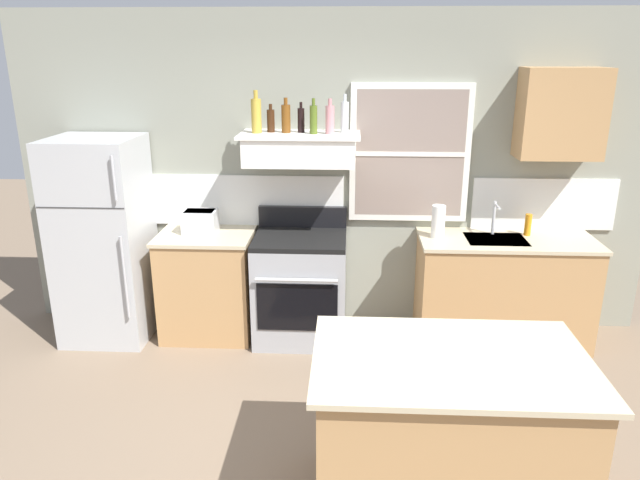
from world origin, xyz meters
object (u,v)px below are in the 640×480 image
object	(u,v)px
bottle_amber_wine	(286,118)
kitchen_island	(446,434)
refrigerator	(104,240)
bottle_brown_stout	(271,120)
bottle_champagne_gold_foil	(256,115)
bottle_olive_oil_square	(314,119)
bottle_clear_tall	(345,116)
stove_range	(301,287)
toaster	(200,221)
dish_soap_bottle	(528,225)
bottle_balsamic_dark	(301,120)
bottle_rose_pink	(330,119)
paper_towel_roll	(438,222)

from	to	relation	value
bottle_amber_wine	kitchen_island	size ratio (longest dim) A/B	0.20
refrigerator	bottle_brown_stout	xyz separation A→B (m)	(1.41, 0.17, 0.98)
refrigerator	bottle_champagne_gold_foil	xyz separation A→B (m)	(1.31, 0.11, 1.03)
refrigerator	kitchen_island	xyz separation A→B (m)	(2.58, -1.93, -0.40)
bottle_olive_oil_square	bottle_clear_tall	distance (m)	0.26
refrigerator	bottle_amber_wine	world-z (taller)	bottle_amber_wine
refrigerator	stove_range	size ratio (longest dim) A/B	1.57
stove_range	bottle_clear_tall	world-z (taller)	bottle_clear_tall
toaster	kitchen_island	xyz separation A→B (m)	(1.78, -2.02, -0.55)
dish_soap_bottle	refrigerator	bearing A→B (deg)	-177.40
bottle_brown_stout	bottle_balsamic_dark	bearing A→B (deg)	-1.85
bottle_clear_tall	bottle_rose_pink	bearing A→B (deg)	-140.61
refrigerator	paper_towel_roll	distance (m)	2.78
bottle_brown_stout	dish_soap_bottle	bearing A→B (deg)	-0.14
refrigerator	bottle_balsamic_dark	world-z (taller)	bottle_balsamic_dark
refrigerator	bottle_balsamic_dark	distance (m)	1.94
bottle_champagne_gold_foil	paper_towel_roll	world-z (taller)	bottle_champagne_gold_foil
stove_range	bottle_champagne_gold_foil	size ratio (longest dim) A/B	3.28
kitchen_island	bottle_clear_tall	bearing A→B (deg)	105.38
kitchen_island	paper_towel_roll	bearing A→B (deg)	84.34
bottle_amber_wine	bottle_champagne_gold_foil	bearing A→B (deg)	-173.14
stove_range	bottle_amber_wine	world-z (taller)	bottle_amber_wine
toaster	bottle_brown_stout	xyz separation A→B (m)	(0.61, 0.07, 0.83)
refrigerator	bottle_balsamic_dark	xyz separation A→B (m)	(1.66, 0.16, 0.99)
refrigerator	bottle_amber_wine	bearing A→B (deg)	5.04
bottle_rose_pink	dish_soap_bottle	world-z (taller)	bottle_rose_pink
bottle_brown_stout	bottle_olive_oil_square	distance (m)	0.36
bottle_clear_tall	paper_towel_roll	world-z (taller)	bottle_clear_tall
refrigerator	bottle_rose_pink	size ratio (longest dim) A/B	6.27
bottle_amber_wine	dish_soap_bottle	world-z (taller)	bottle_amber_wine
bottle_olive_oil_square	kitchen_island	distance (m)	2.58
bottle_rose_pink	paper_towel_roll	world-z (taller)	bottle_rose_pink
bottle_champagne_gold_foil	bottle_balsamic_dark	size ratio (longest dim) A/B	1.39
refrigerator	toaster	xyz separation A→B (m)	(0.80, 0.09, 0.15)
toaster	bottle_amber_wine	bearing A→B (deg)	3.18
bottle_amber_wine	bottle_clear_tall	xyz separation A→B (m)	(0.47, 0.03, 0.01)
paper_towel_roll	bottle_brown_stout	bearing A→B (deg)	175.59
bottle_rose_pink	kitchen_island	size ratio (longest dim) A/B	0.20
stove_range	bottle_champagne_gold_foil	xyz separation A→B (m)	(-0.34, 0.08, 1.42)
paper_towel_roll	dish_soap_bottle	bearing A→B (deg)	7.57
toaster	bottle_champagne_gold_foil	world-z (taller)	bottle_champagne_gold_foil
bottle_amber_wine	bottle_olive_oil_square	bearing A→B (deg)	-14.57
toaster	bottle_rose_pink	xyz separation A→B (m)	(1.09, -0.02, 0.85)
bottle_rose_pink	bottle_balsamic_dark	bearing A→B (deg)	160.96
toaster	bottle_olive_oil_square	bearing A→B (deg)	-1.03
bottle_amber_wine	bottle_balsamic_dark	xyz separation A→B (m)	(0.12, 0.02, -0.01)
bottle_champagne_gold_foil	bottle_olive_oil_square	world-z (taller)	bottle_champagne_gold_foil
bottle_champagne_gold_foil	bottle_brown_stout	size ratio (longest dim) A/B	1.50
stove_range	bottle_rose_pink	bearing A→B (deg)	12.73
bottle_rose_pink	bottle_clear_tall	size ratio (longest dim) A/B	0.91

